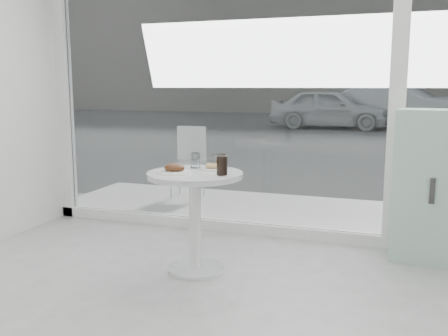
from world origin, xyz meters
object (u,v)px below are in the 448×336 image
at_px(patio_chair, 189,157).
at_px(plate_fritter, 175,169).
at_px(car_white, 330,109).
at_px(car_silver, 399,106).
at_px(cola_glass, 222,165).
at_px(mint_cabinet, 431,186).
at_px(water_tumbler_a, 195,161).
at_px(water_tumbler_b, 215,163).
at_px(plate_donut, 213,167).
at_px(main_table, 195,201).

xyz_separation_m(patio_chair, plate_fritter, (0.86, -2.28, 0.26)).
bearing_deg(car_white, car_silver, -77.25).
bearing_deg(cola_glass, car_white, 94.08).
xyz_separation_m(mint_cabinet, water_tumbler_a, (-1.77, -0.66, 0.21)).
distance_m(car_white, water_tumbler_b, 13.31).
bearing_deg(plate_fritter, car_white, 92.55).
bearing_deg(plate_donut, car_silver, 84.40).
relative_size(plate_fritter, water_tumbler_b, 2.22).
bearing_deg(cola_glass, plate_fritter, -174.94).
xyz_separation_m(main_table, plate_donut, (0.09, 0.15, 0.24)).
height_order(main_table, plate_fritter, plate_fritter).
relative_size(main_table, car_white, 0.20).
relative_size(mint_cabinet, patio_chair, 1.42).
bearing_deg(water_tumbler_a, car_silver, 83.71).
distance_m(mint_cabinet, car_white, 12.84).
xyz_separation_m(patio_chair, plate_donut, (1.07, -2.05, 0.25)).
distance_m(main_table, water_tumbler_a, 0.34).
xyz_separation_m(plate_donut, water_tumbler_a, (-0.16, 0.05, 0.03)).
relative_size(patio_chair, water_tumbler_b, 7.59).
xyz_separation_m(main_table, water_tumbler_b, (0.10, 0.18, 0.27)).
bearing_deg(car_silver, car_white, 118.10).
bearing_deg(car_silver, plate_fritter, -169.16).
relative_size(mint_cabinet, water_tumbler_b, 10.76).
relative_size(plate_donut, water_tumbler_a, 1.66).
bearing_deg(water_tumbler_a, water_tumbler_b, -4.72).
distance_m(car_white, car_silver, 2.20).
height_order(patio_chair, cola_glass, cola_glass).
xyz_separation_m(water_tumbler_a, water_tumbler_b, (0.17, -0.01, -0.00)).
relative_size(main_table, cola_glass, 5.09).
distance_m(main_table, mint_cabinet, 1.89).
bearing_deg(water_tumbler_a, plate_fritter, -100.67).
xyz_separation_m(water_tumbler_b, cola_glass, (0.13, -0.23, 0.02)).
distance_m(mint_cabinet, plate_donut, 1.76).
distance_m(main_table, car_silver, 13.95).
xyz_separation_m(water_tumbler_a, cola_glass, (0.31, -0.24, 0.02)).
xyz_separation_m(plate_fritter, water_tumbler_b, (0.23, 0.26, 0.02)).
xyz_separation_m(patio_chair, car_silver, (2.42, 11.68, 0.21)).
xyz_separation_m(mint_cabinet, plate_fritter, (-1.82, -0.93, 0.18)).
bearing_deg(plate_donut, patio_chair, 117.59).
xyz_separation_m(plate_donut, cola_glass, (0.15, -0.19, 0.05)).
height_order(main_table, water_tumbler_b, water_tumbler_b).
relative_size(patio_chair, plate_fritter, 3.42).
height_order(car_white, plate_fritter, car_white).
height_order(plate_fritter, cola_glass, cola_glass).
relative_size(main_table, mint_cabinet, 0.63).
distance_m(plate_fritter, water_tumbler_a, 0.28).
bearing_deg(car_silver, mint_cabinet, -161.64).
bearing_deg(car_white, main_table, -175.01).
height_order(plate_donut, cola_glass, cola_glass).
relative_size(water_tumbler_a, water_tumbler_b, 1.03).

